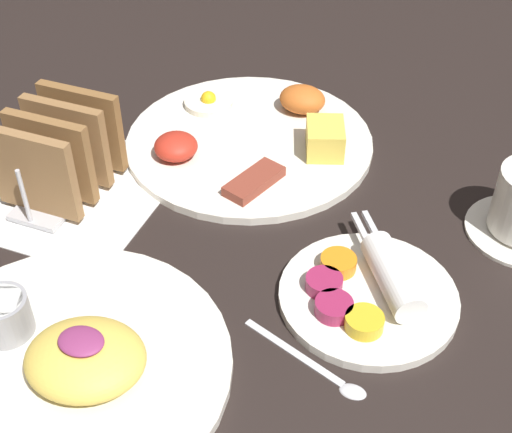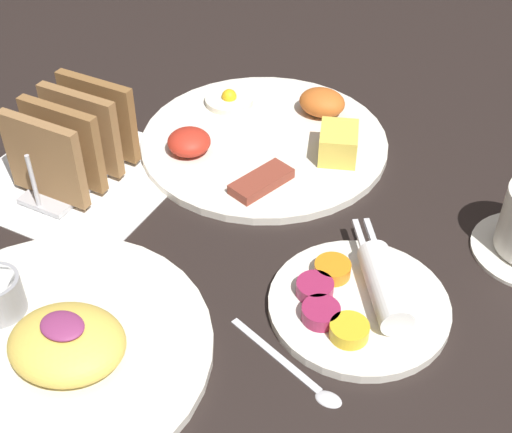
{
  "view_description": "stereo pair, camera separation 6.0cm",
  "coord_description": "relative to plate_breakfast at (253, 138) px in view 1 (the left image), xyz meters",
  "views": [
    {
      "loc": [
        0.26,
        -0.49,
        0.51
      ],
      "look_at": [
        0.06,
        0.03,
        0.03
      ],
      "focal_mm": 50.0,
      "sensor_mm": 36.0,
      "label": 1
    },
    {
      "loc": [
        0.32,
        -0.47,
        0.51
      ],
      "look_at": [
        0.06,
        0.03,
        0.03
      ],
      "focal_mm": 50.0,
      "sensor_mm": 36.0,
      "label": 2
    }
  ],
  "objects": [
    {
      "name": "plate_condiments",
      "position": [
        0.2,
        -0.2,
        0.0
      ],
      "size": [
        0.17,
        0.18,
        0.04
      ],
      "color": "silver",
      "rests_on": "ground_plane"
    },
    {
      "name": "napkin_flat",
      "position": [
        -0.17,
        -0.16,
        -0.01
      ],
      "size": [
        0.22,
        0.22,
        0.0
      ],
      "color": "white",
      "rests_on": "ground_plane"
    },
    {
      "name": "plate_breakfast",
      "position": [
        0.0,
        0.0,
        0.0
      ],
      "size": [
        0.3,
        0.3,
        0.05
      ],
      "color": "silver",
      "rests_on": "ground_plane"
    },
    {
      "name": "toast_rack",
      "position": [
        -0.17,
        -0.16,
        0.04
      ],
      "size": [
        0.1,
        0.15,
        0.1
      ],
      "color": "#B7B7BC",
      "rests_on": "ground_plane"
    },
    {
      "name": "teaspoon",
      "position": [
        0.18,
        -0.3,
        -0.01
      ],
      "size": [
        0.13,
        0.05,
        0.01
      ],
      "color": "silver",
      "rests_on": "ground_plane"
    },
    {
      "name": "ground_plane",
      "position": [
        0.01,
        -0.19,
        -0.01
      ],
      "size": [
        3.0,
        3.0,
        0.0
      ],
      "primitive_type": "plane",
      "color": "black"
    },
    {
      "name": "plate_foreground",
      "position": [
        -0.02,
        -0.38,
        0.0
      ],
      "size": [
        0.3,
        0.3,
        0.06
      ],
      "color": "silver",
      "rests_on": "ground_plane"
    }
  ]
}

